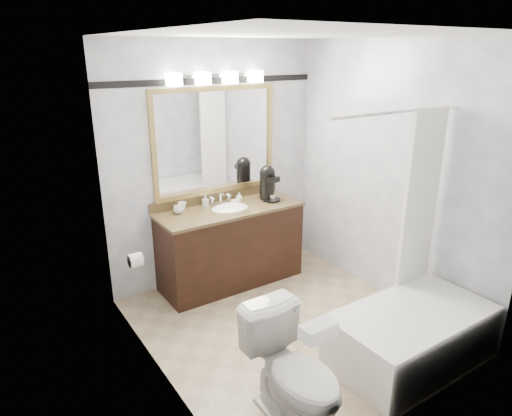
% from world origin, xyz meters
% --- Properties ---
extents(room, '(2.42, 2.62, 2.52)m').
position_xyz_m(room, '(0.00, 0.00, 1.25)').
color(room, tan).
rests_on(room, ground).
extents(vanity, '(1.53, 0.58, 0.97)m').
position_xyz_m(vanity, '(0.00, 1.02, 0.44)').
color(vanity, black).
rests_on(vanity, ground).
extents(mirror, '(1.40, 0.04, 1.10)m').
position_xyz_m(mirror, '(0.00, 1.28, 1.50)').
color(mirror, '#A98D4C').
rests_on(mirror, room).
extents(vanity_light_bar, '(1.02, 0.14, 0.12)m').
position_xyz_m(vanity_light_bar, '(0.00, 1.23, 2.13)').
color(vanity_light_bar, silver).
rests_on(vanity_light_bar, room).
extents(accent_stripe, '(2.40, 0.01, 0.06)m').
position_xyz_m(accent_stripe, '(0.00, 1.29, 2.10)').
color(accent_stripe, black).
rests_on(accent_stripe, room).
extents(bathtub, '(1.30, 0.75, 1.96)m').
position_xyz_m(bathtub, '(0.55, -0.90, 0.28)').
color(bathtub, white).
rests_on(bathtub, ground).
extents(tp_roll, '(0.11, 0.12, 0.12)m').
position_xyz_m(tp_roll, '(-1.14, 0.66, 0.70)').
color(tp_roll, white).
rests_on(tp_roll, room).
extents(toilet, '(0.44, 0.77, 0.79)m').
position_xyz_m(toilet, '(-0.65, -0.92, 0.39)').
color(toilet, white).
rests_on(toilet, ground).
extents(tissue_box, '(0.22, 0.12, 0.09)m').
position_xyz_m(tissue_box, '(-0.65, -1.12, 0.83)').
color(tissue_box, white).
rests_on(tissue_box, toilet).
extents(coffee_maker, '(0.20, 0.25, 0.38)m').
position_xyz_m(coffee_maker, '(0.48, 1.03, 1.04)').
color(coffee_maker, black).
rests_on(coffee_maker, vanity).
extents(cup_left, '(0.10, 0.10, 0.08)m').
position_xyz_m(cup_left, '(-0.51, 1.15, 0.89)').
color(cup_left, white).
rests_on(cup_left, vanity).
extents(cup_right, '(0.10, 0.10, 0.08)m').
position_xyz_m(cup_right, '(-0.44, 1.22, 0.89)').
color(cup_right, white).
rests_on(cup_right, vanity).
extents(soap_bottle_a, '(0.06, 0.06, 0.12)m').
position_xyz_m(soap_bottle_a, '(-0.19, 1.20, 0.91)').
color(soap_bottle_a, white).
rests_on(soap_bottle_a, vanity).
extents(soap_bottle_b, '(0.07, 0.07, 0.09)m').
position_xyz_m(soap_bottle_b, '(0.20, 1.16, 0.90)').
color(soap_bottle_b, white).
rests_on(soap_bottle_b, vanity).
extents(soap_bar, '(0.10, 0.07, 0.03)m').
position_xyz_m(soap_bar, '(0.14, 1.13, 0.86)').
color(soap_bar, beige).
rests_on(soap_bar, vanity).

